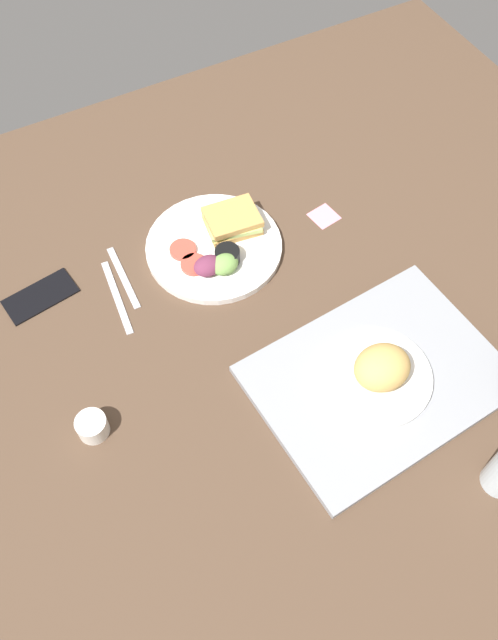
{
  "coord_description": "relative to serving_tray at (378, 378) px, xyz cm",
  "views": [
    {
      "loc": [
        33.04,
        61.99,
        108.35
      ],
      "look_at": [
        2.0,
        3.0,
        4.0
      ],
      "focal_mm": 36.33,
      "sensor_mm": 36.0,
      "label": 1
    }
  ],
  "objects": [
    {
      "name": "bread_plate_near",
      "position": [
        0.78,
        0.31,
        3.77
      ],
      "size": [
        20.77,
        20.77,
        8.56
      ],
      "color": "white",
      "rests_on": "serving_tray"
    },
    {
      "name": "ground_plane",
      "position": [
        14.3,
        -23.84,
        -2.3
      ],
      "size": [
        190.0,
        150.0,
        3.0
      ],
      "primitive_type": "cube",
      "color": "#4C3828"
    },
    {
      "name": "plate_with_salad",
      "position": [
        12.68,
        -42.07,
        0.89
      ],
      "size": [
        28.95,
        28.95,
        5.4
      ],
      "color": "white",
      "rests_on": "ground_plane"
    },
    {
      "name": "sticky_note",
      "position": [
        -12.31,
        -39.51,
        -0.74
      ],
      "size": [
        6.41,
        6.41,
        0.12
      ],
      "primitive_type": "cube",
      "rotation": [
        0.0,
        0.0,
        0.16
      ],
      "color": "pink",
      "rests_on": "ground_plane"
    },
    {
      "name": "serving_tray",
      "position": [
        0.0,
        0.0,
        0.0
      ],
      "size": [
        47.37,
        36.32,
        1.6
      ],
      "primitive_type": "cube",
      "rotation": [
        0.0,
        0.0,
        0.08
      ],
      "color": "gray",
      "rests_on": "ground_plane"
    },
    {
      "name": "fork",
      "position": [
        33.34,
        -44.48,
        -0.55
      ],
      "size": [
        1.99,
        17.04,
        0.5
      ],
      "primitive_type": "cube",
      "rotation": [
        0.0,
        0.0,
        1.54
      ],
      "color": "#B7B7BC",
      "rests_on": "ground_plane"
    },
    {
      "name": "knife",
      "position": [
        36.34,
        -40.48,
        -0.55
      ],
      "size": [
        3.2,
        19.05,
        0.5
      ],
      "primitive_type": "cube",
      "rotation": [
        0.0,
        0.0,
        1.48
      ],
      "color": "#B7B7BC",
      "rests_on": "ground_plane"
    },
    {
      "name": "espresso_cup",
      "position": [
        50.61,
        -15.13,
        1.2
      ],
      "size": [
        5.6,
        5.6,
        4.0
      ],
      "primitive_type": "cylinder",
      "color": "silver",
      "rests_on": "ground_plane"
    },
    {
      "name": "cell_phone",
      "position": [
        50.07,
        -47.82,
        -0.4
      ],
      "size": [
        15.34,
        9.34,
        0.8
      ],
      "primitive_type": "cube",
      "rotation": [
        0.0,
        0.0,
        0.16
      ],
      "color": "black",
      "rests_on": "ground_plane"
    }
  ]
}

